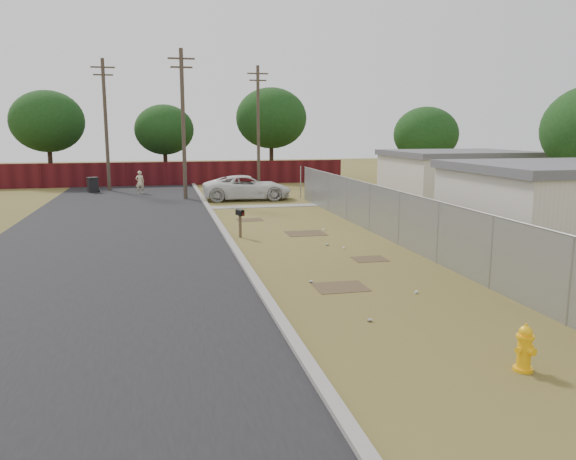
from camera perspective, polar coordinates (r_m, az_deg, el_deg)
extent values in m
plane|color=olive|center=(20.34, 3.12, -1.90)|extent=(120.00, 120.00, 0.00)
cube|color=black|center=(27.52, -16.87, 0.88)|extent=(9.00, 60.00, 0.02)
cube|color=gray|center=(27.55, -7.51, 1.35)|extent=(0.25, 60.00, 0.12)
cube|color=gray|center=(31.39, -2.65, 2.42)|extent=(6.20, 1.00, 0.03)
cylinder|color=gray|center=(13.67, 26.74, -4.70)|extent=(0.06, 0.06, 2.00)
cylinder|color=gray|center=(16.02, 19.95, -2.16)|extent=(0.06, 0.06, 2.00)
cylinder|color=gray|center=(18.55, 14.98, -0.26)|extent=(0.06, 0.06, 2.00)
cylinder|color=gray|center=(21.21, 11.22, 1.17)|extent=(0.06, 0.06, 2.00)
cylinder|color=gray|center=(23.95, 8.31, 2.27)|extent=(0.06, 0.06, 2.00)
cylinder|color=gray|center=(26.75, 6.00, 3.15)|extent=(0.06, 0.06, 2.00)
cylinder|color=gray|center=(29.58, 4.13, 3.85)|extent=(0.06, 0.06, 2.00)
cylinder|color=gray|center=(32.45, 2.59, 4.42)|extent=(0.06, 0.06, 2.00)
cylinder|color=gray|center=(35.33, 1.29, 4.90)|extent=(0.06, 0.06, 2.00)
cylinder|color=gray|center=(21.99, 10.26, 4.14)|extent=(0.04, 26.00, 0.04)
cube|color=slate|center=(22.12, 10.17, 1.57)|extent=(0.01, 26.00, 2.00)
cube|color=black|center=(22.25, 10.26, -0.21)|extent=(0.03, 26.00, 0.60)
cube|color=#490F13|center=(44.25, -13.53, 5.56)|extent=(30.00, 0.12, 1.80)
cylinder|color=#4A3D31|center=(35.15, -10.59, 10.42)|extent=(0.24, 0.24, 9.00)
cube|color=#4A3D31|center=(35.39, -10.80, 16.74)|extent=(1.60, 0.10, 0.10)
cube|color=#4A3D31|center=(35.34, -10.77, 15.94)|extent=(1.30, 0.10, 0.10)
cylinder|color=#4A3D31|center=(41.27, -18.01, 10.04)|extent=(0.24, 0.24, 9.00)
cube|color=#4A3D31|center=(41.47, -18.31, 15.43)|extent=(1.60, 0.10, 0.10)
cube|color=#4A3D31|center=(41.43, -18.27, 14.74)|extent=(1.30, 0.10, 0.10)
cylinder|color=#4A3D31|center=(43.76, -3.04, 10.50)|extent=(0.24, 0.24, 9.00)
cube|color=#4A3D31|center=(43.96, -3.09, 15.59)|extent=(1.60, 0.10, 0.10)
cube|color=#4A3D31|center=(43.92, -3.08, 14.94)|extent=(1.30, 0.10, 0.10)
cube|color=beige|center=(22.61, 27.18, 1.81)|extent=(8.00, 6.00, 2.80)
cube|color=beige|center=(32.47, 16.78, 4.72)|extent=(7.00, 6.00, 2.80)
cube|color=#545359|center=(32.37, 16.92, 7.45)|extent=(7.28, 6.24, 0.30)
cylinder|color=#332317|center=(48.93, -22.99, 6.34)|extent=(0.36, 0.36, 3.30)
ellipsoid|color=black|center=(48.87, -23.25, 10.11)|extent=(5.70, 5.70, 4.84)
cylinder|color=#332317|center=(49.20, -12.33, 6.67)|extent=(0.36, 0.36, 2.86)
ellipsoid|color=black|center=(49.12, -12.46, 9.92)|extent=(4.94, 4.94, 4.20)
cylinder|color=#332317|center=(49.11, -1.70, 7.28)|extent=(0.36, 0.36, 3.52)
ellipsoid|color=black|center=(49.05, -1.72, 11.29)|extent=(6.08, 6.08, 5.17)
cylinder|color=#332317|center=(41.57, 13.68, 5.86)|extent=(0.36, 0.36, 2.64)
ellipsoid|color=black|center=(41.47, 13.83, 9.41)|extent=(4.56, 4.56, 3.88)
cylinder|color=#F6AF0C|center=(11.16, 22.75, -12.88)|extent=(0.44, 0.44, 0.06)
cylinder|color=#F6AF0C|center=(11.05, 22.86, -11.40)|extent=(0.31, 0.31, 0.60)
cylinder|color=#F6AF0C|center=(10.95, 22.97, -9.94)|extent=(0.40, 0.40, 0.05)
sphere|color=#F6AF0C|center=(10.92, 23.00, -9.53)|extent=(0.30, 0.30, 0.24)
cylinder|color=#F6AF0C|center=(10.88, 23.04, -8.91)|extent=(0.05, 0.05, 0.06)
cylinder|color=#F6AF0C|center=(10.92, 22.42, -11.23)|extent=(0.13, 0.14, 0.11)
cylinder|color=#F6AF0C|center=(11.14, 23.34, -10.87)|extent=(0.13, 0.14, 0.11)
cylinder|color=#F6AF0C|center=(10.95, 23.50, -11.24)|extent=(0.17, 0.16, 0.14)
cube|color=brown|center=(22.40, -4.88, 0.44)|extent=(0.11, 0.11, 0.95)
cube|color=black|center=(22.32, -4.90, 1.71)|extent=(0.32, 0.49, 0.17)
cylinder|color=black|center=(22.31, -4.90, 1.93)|extent=(0.32, 0.49, 0.17)
cube|color=#B7100D|center=(22.10, -4.60, 1.63)|extent=(0.03, 0.04, 0.10)
imported|color=silver|center=(34.48, -4.19, 4.32)|extent=(5.48, 2.72, 1.49)
imported|color=beige|center=(38.86, -14.81, 4.71)|extent=(0.58, 0.39, 1.54)
cube|color=black|center=(40.58, -19.21, 4.31)|extent=(0.80, 0.80, 0.99)
cube|color=black|center=(40.53, -19.26, 5.03)|extent=(0.88, 0.88, 0.08)
cylinder|color=black|center=(40.40, -18.64, 3.76)|extent=(0.12, 0.21, 0.21)
cylinder|color=silver|center=(15.22, 12.88, -6.16)|extent=(0.12, 0.11, 0.07)
cylinder|color=#A5A5AA|center=(15.85, 2.37, -5.24)|extent=(0.12, 0.11, 0.07)
cylinder|color=silver|center=(20.33, 5.70, -1.83)|extent=(0.08, 0.11, 0.07)
cylinder|color=#A5A5AA|center=(12.87, 8.29, -9.04)|extent=(0.11, 0.08, 0.07)
cylinder|color=silver|center=(23.99, 3.67, 0.05)|extent=(0.07, 0.10, 0.07)
cylinder|color=#A5A5AA|center=(20.90, 4.01, -1.47)|extent=(0.12, 0.11, 0.07)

